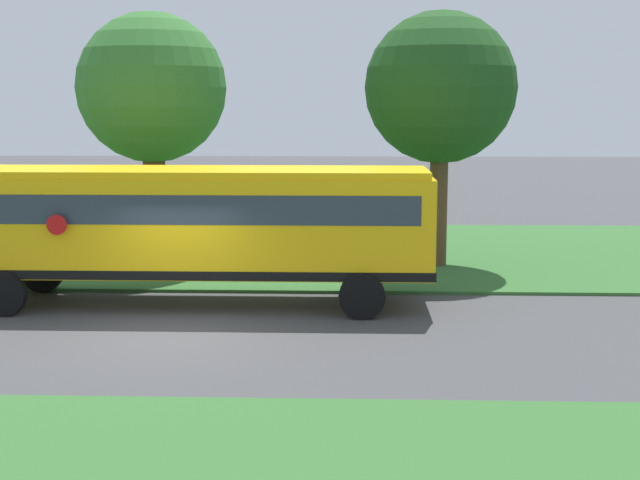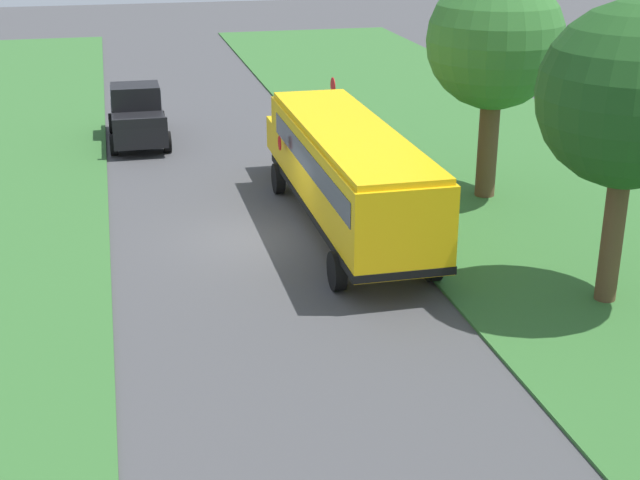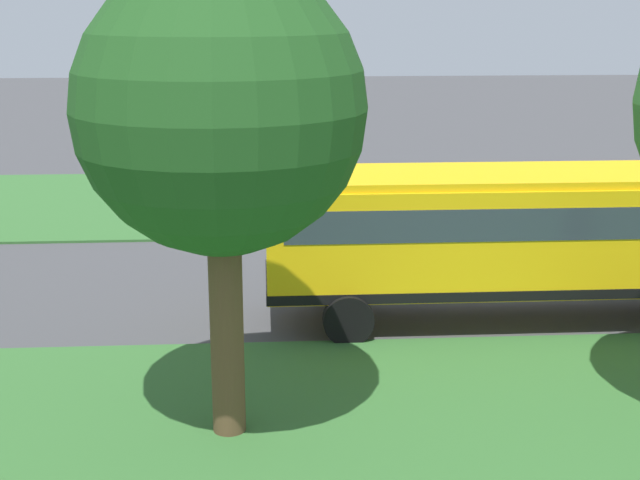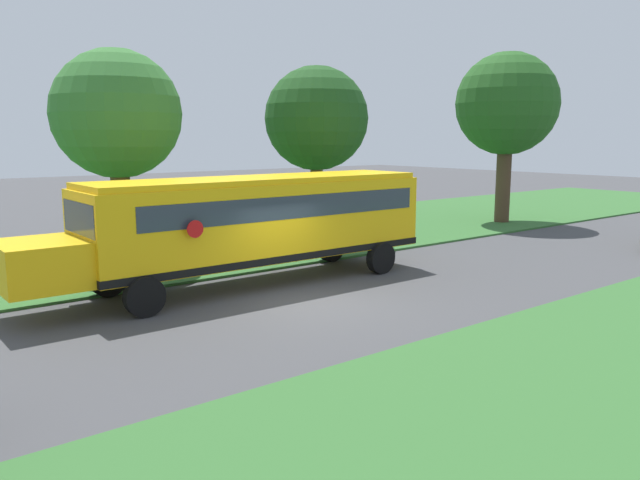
% 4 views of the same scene
% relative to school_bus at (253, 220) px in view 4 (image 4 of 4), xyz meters
% --- Properties ---
extents(ground_plane, '(120.00, 120.00, 0.00)m').
position_rel_school_bus_xyz_m(ground_plane, '(2.75, 0.01, -1.92)').
color(ground_plane, '#424244').
extents(grass_verge, '(12.00, 80.00, 0.08)m').
position_rel_school_bus_xyz_m(grass_verge, '(-7.25, 0.01, -1.88)').
color(grass_verge, '#33662D').
rests_on(grass_verge, ground).
extents(school_bus, '(2.85, 12.42, 3.16)m').
position_rel_school_bus_xyz_m(school_bus, '(0.00, 0.00, 0.00)').
color(school_bus, yellow).
rests_on(school_bus, ground).
extents(oak_tree_beside_bus, '(4.23, 4.23, 7.18)m').
position_rel_school_bus_xyz_m(oak_tree_beside_bus, '(-5.21, -1.95, 3.18)').
color(oak_tree_beside_bus, brown).
rests_on(oak_tree_beside_bus, ground).
extents(oak_tree_roadside_mid, '(4.19, 4.19, 7.16)m').
position_rel_school_bus_xyz_m(oak_tree_roadside_mid, '(-4.82, 6.29, 3.13)').
color(oak_tree_roadside_mid, brown).
rests_on(oak_tree_roadside_mid, ground).
extents(oak_tree_far_end, '(5.02, 5.02, 8.45)m').
position_rel_school_bus_xyz_m(oak_tree_far_end, '(-3.61, 17.13, 3.97)').
color(oak_tree_far_end, '#4C3826').
rests_on(oak_tree_far_end, ground).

